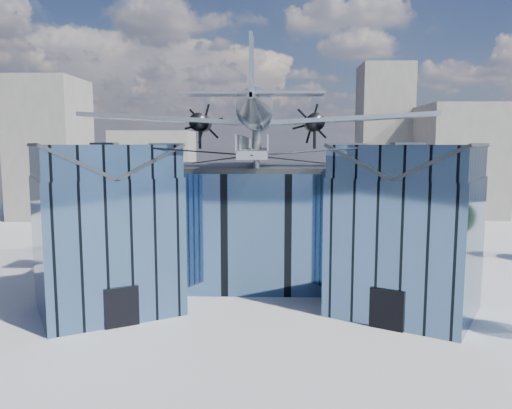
{
  "coord_description": "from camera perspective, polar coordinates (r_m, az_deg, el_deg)",
  "views": [
    {
      "loc": [
        1.01,
        -35.3,
        11.76
      ],
      "look_at": [
        0.0,
        2.0,
        7.2
      ],
      "focal_mm": 35.0,
      "sensor_mm": 36.0,
      "label": 1
    }
  ],
  "objects": [
    {
      "name": "bg_towers",
      "position": [
        85.81,
        1.85,
        5.79
      ],
      "size": [
        77.0,
        24.5,
        26.0
      ],
      "color": "slate",
      "rests_on": "ground"
    },
    {
      "name": "ground_plane",
      "position": [
        37.22,
        -0.08,
        -11.45
      ],
      "size": [
        120.0,
        120.0,
        0.0
      ],
      "primitive_type": "plane",
      "color": "gray"
    },
    {
      "name": "museum",
      "position": [
        41.6,
        0.14,
        -1.63
      ],
      "size": [
        32.88,
        24.5,
        17.6
      ],
      "color": "#46668F",
      "rests_on": "ground"
    }
  ]
}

